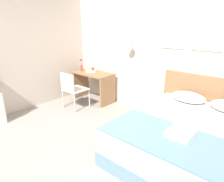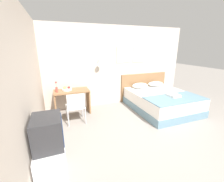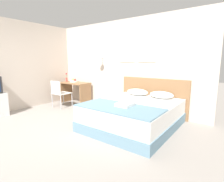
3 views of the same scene
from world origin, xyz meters
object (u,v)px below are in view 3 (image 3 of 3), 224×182
object	(u,v)px
bed	(134,114)
flower_vase	(67,78)
fruit_bowl	(74,81)
pillow_right	(162,95)
headboard	(153,97)
desk	(76,89)
pillow_left	(137,92)
throw_blanket	(119,107)
desk_chair	(59,92)
folded_towel_near_foot	(125,104)

from	to	relation	value
bed	flower_vase	bearing A→B (deg)	167.76
fruit_bowl	bed	bearing A→B (deg)	-15.06
pillow_right	headboard	bearing A→B (deg)	140.34
bed	desk	world-z (taller)	desk
bed	desk	xyz separation A→B (m)	(-2.72, 0.72, 0.22)
desk	pillow_left	bearing A→B (deg)	1.53
throw_blanket	desk_chair	distance (m)	2.77
headboard	folded_towel_near_foot	size ratio (longest dim) A/B	5.54
folded_towel_near_foot	bed	bearing A→B (deg)	97.31
headboard	flower_vase	world-z (taller)	flower_vase
desk	flower_vase	bearing A→B (deg)	-174.56
flower_vase	desk_chair	bearing A→B (deg)	-57.20
fruit_bowl	headboard	bearing A→B (deg)	5.91
throw_blanket	folded_towel_near_foot	bearing A→B (deg)	68.01
throw_blanket	fruit_bowl	size ratio (longest dim) A/B	5.96
bed	folded_towel_near_foot	world-z (taller)	folded_towel_near_foot
headboard	desk	world-z (taller)	headboard
bed	pillow_left	distance (m)	0.93
bed	desk_chair	xyz separation A→B (m)	(-2.70, 0.02, 0.23)
headboard	flower_vase	size ratio (longest dim) A/B	5.97
pillow_left	folded_towel_near_foot	world-z (taller)	pillow_left
throw_blanket	flower_vase	world-z (taller)	flower_vase
throw_blanket	fruit_bowl	distance (m)	3.16
folded_towel_near_foot	fruit_bowl	world-z (taller)	fruit_bowl
bed	fruit_bowl	size ratio (longest dim) A/B	7.24
folded_towel_near_foot	flower_vase	bearing A→B (deg)	160.44
pillow_left	flower_vase	world-z (taller)	flower_vase
desk_chair	flower_vase	bearing A→B (deg)	122.80
bed	folded_towel_near_foot	bearing A→B (deg)	-82.69
desk	throw_blanket	bearing A→B (deg)	-25.80
fruit_bowl	flower_vase	bearing A→B (deg)	-163.16
folded_towel_near_foot	desk_chair	xyz separation A→B (m)	(-2.76, 0.48, -0.10)
pillow_right	fruit_bowl	xyz separation A→B (m)	(-3.18, -0.02, 0.13)
bed	headboard	bearing A→B (deg)	90.00
headboard	desk	xyz separation A→B (m)	(-2.72, -0.34, -0.01)
folded_towel_near_foot	desk	size ratio (longest dim) A/B	0.33
pillow_right	desk_chair	bearing A→B (deg)	-166.02
bed	desk_chair	world-z (taller)	desk_chair
bed	throw_blanket	size ratio (longest dim) A/B	1.22
pillow_left	flower_vase	xyz separation A→B (m)	(-2.79, -0.10, 0.21)
bed	flower_vase	world-z (taller)	flower_vase
throw_blanket	fruit_bowl	bearing A→B (deg)	154.39
bed	desk	bearing A→B (deg)	165.23
folded_towel_near_foot	desk_chair	distance (m)	2.80
pillow_left	flower_vase	distance (m)	2.80
pillow_left	throw_blanket	size ratio (longest dim) A/B	0.35
desk	bed	bearing A→B (deg)	-14.77
desk_chair	fruit_bowl	distance (m)	0.80
pillow_left	folded_towel_near_foot	size ratio (longest dim) A/B	1.75
fruit_bowl	flower_vase	distance (m)	0.31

